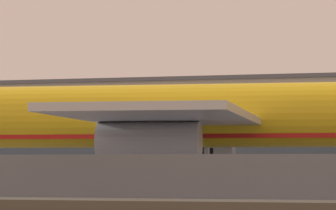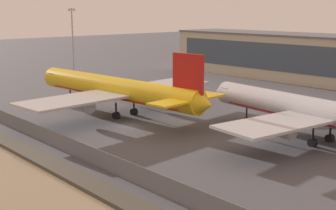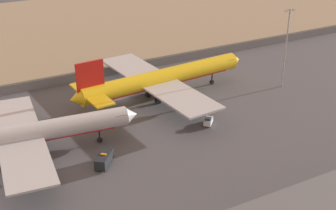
{
  "view_description": "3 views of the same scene",
  "coord_description": "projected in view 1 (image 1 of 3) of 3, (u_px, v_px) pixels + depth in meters",
  "views": [
    {
      "loc": [
        8.23,
        -60.84,
        2.03
      ],
      "look_at": [
        -9.89,
        6.89,
        6.23
      ],
      "focal_mm": 105.0,
      "sensor_mm": 36.0,
      "label": 1
    },
    {
      "loc": [
        65.23,
        -48.03,
        20.57
      ],
      "look_at": [
        -1.94,
        11.21,
        2.06
      ],
      "focal_mm": 50.0,
      "sensor_mm": 36.0,
      "label": 2
    },
    {
      "loc": [
        40.18,
        97.85,
        48.43
      ],
      "look_at": [
        -5.5,
        13.7,
        2.85
      ],
      "focal_mm": 50.0,
      "sensor_mm": 36.0,
      "label": 3
    }
  ],
  "objects": [
    {
      "name": "cargo_jet_yellow",
      "position": [
        173.0,
        119.0,
        67.04
      ],
      "size": [
        48.98,
        42.52,
        13.39
      ],
      "color": "yellow",
      "rests_on": "ground"
    },
    {
      "name": "shoreline_seawall",
      "position": [
        227.0,
        206.0,
        40.92
      ],
      "size": [
        320.0,
        3.0,
        0.5
      ],
      "color": "#474238",
      "rests_on": "ground"
    },
    {
      "name": "ground_plane",
      "position": [
        294.0,
        197.0,
        60.67
      ],
      "size": [
        500.0,
        500.0,
        0.0
      ],
      "primitive_type": "plane",
      "color": "#4C4C51"
    },
    {
      "name": "baggage_tug",
      "position": [
        195.0,
        178.0,
        84.37
      ],
      "size": [
        3.38,
        3.41,
        1.8
      ],
      "color": "white",
      "rests_on": "ground"
    },
    {
      "name": "perimeter_fence",
      "position": [
        247.0,
        181.0,
        45.31
      ],
      "size": [
        280.0,
        0.1,
        2.48
      ],
      "color": "slate",
      "rests_on": "ground"
    },
    {
      "name": "terminal_building",
      "position": [
        302.0,
        129.0,
        131.72
      ],
      "size": [
        90.85,
        18.47,
        13.36
      ],
      "color": "#BCB299",
      "rests_on": "ground"
    }
  ]
}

